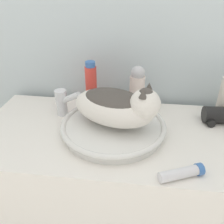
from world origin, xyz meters
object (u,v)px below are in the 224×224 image
object	(u,v)px
shampoo_bottle_tall	(91,86)
cream_tube	(182,173)
cat	(117,105)
lotion_bottle_white	(137,89)
faucet	(63,101)
hair_dryer	(222,115)

from	to	relation	value
shampoo_bottle_tall	cream_tube	bearing A→B (deg)	-48.44
cat	shampoo_bottle_tall	world-z (taller)	cat
lotion_bottle_white	faucet	bearing A→B (deg)	-163.81
cat	cream_tube	size ratio (longest dim) A/B	2.44
lotion_bottle_white	shampoo_bottle_tall	distance (m)	0.20
lotion_bottle_white	cream_tube	size ratio (longest dim) A/B	1.43
cat	cream_tube	distance (m)	0.32
faucet	cream_tube	bearing A→B (deg)	-10.37
lotion_bottle_white	hair_dryer	xyz separation A→B (m)	(0.35, -0.06, -0.07)
cream_tube	faucet	bearing A→B (deg)	145.86
cat	shampoo_bottle_tall	bearing A→B (deg)	144.07
cream_tube	shampoo_bottle_tall	bearing A→B (deg)	131.56
cream_tube	hair_dryer	world-z (taller)	hair_dryer
faucet	cream_tube	xyz separation A→B (m)	(0.45, -0.31, -0.05)
lotion_bottle_white	cream_tube	xyz separation A→B (m)	(0.15, -0.39, -0.08)
cream_tube	hair_dryer	distance (m)	0.38
faucet	cat	bearing A→B (deg)	0.52
shampoo_bottle_tall	hair_dryer	xyz separation A→B (m)	(0.54, -0.06, -0.07)
cat	cream_tube	world-z (taller)	cat
cat	lotion_bottle_white	distance (m)	0.20
cat	hair_dryer	size ratio (longest dim) A/B	2.04
cat	shampoo_bottle_tall	distance (m)	0.23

